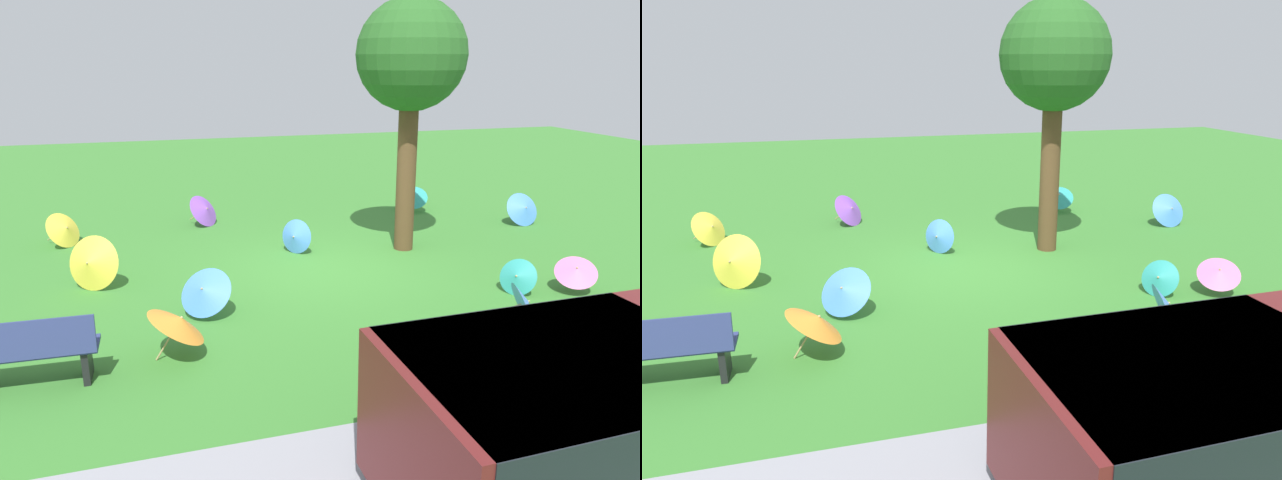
% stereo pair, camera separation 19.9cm
% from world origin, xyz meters
% --- Properties ---
extents(ground, '(40.00, 40.00, 0.00)m').
position_xyz_m(ground, '(0.00, 0.00, 0.00)').
color(ground, '#387A2D').
extents(van_dark, '(4.64, 2.21, 1.53)m').
position_xyz_m(van_dark, '(-0.73, 6.58, 0.91)').
color(van_dark, '#591919').
rests_on(van_dark, ground).
extents(park_bench, '(1.61, 0.53, 0.90)m').
position_xyz_m(park_bench, '(4.56, 3.07, 0.47)').
color(park_bench, navy).
rests_on(park_bench, ground).
extents(shade_tree, '(2.11, 2.11, 4.88)m').
position_xyz_m(shade_tree, '(-1.92, -0.71, 3.72)').
color(shade_tree, brown).
rests_on(shade_tree, ground).
extents(parasol_yellow_0, '(1.04, 0.97, 0.95)m').
position_xyz_m(parasol_yellow_0, '(4.06, -0.09, 0.47)').
color(parasol_yellow_0, tan).
rests_on(parasol_yellow_0, ground).
extents(parasol_pink_0, '(0.92, 0.91, 0.65)m').
position_xyz_m(parasol_pink_0, '(-3.65, 2.35, 0.40)').
color(parasol_pink_0, tan).
rests_on(parasol_pink_0, ground).
extents(parasol_blue_0, '(1.04, 1.01, 0.77)m').
position_xyz_m(parasol_blue_0, '(2.36, 1.58, 0.42)').
color(parasol_blue_0, tan).
rests_on(parasol_blue_0, ground).
extents(parasol_yellow_2, '(0.89, 0.93, 0.75)m').
position_xyz_m(parasol_yellow_2, '(4.74, -2.86, 0.37)').
color(parasol_yellow_2, tan).
rests_on(parasol_yellow_2, ground).
extents(parasol_blue_1, '(0.85, 0.81, 0.79)m').
position_xyz_m(parasol_blue_1, '(-5.38, -1.61, 0.39)').
color(parasol_blue_1, tan).
rests_on(parasol_blue_1, ground).
extents(parasol_blue_2, '(0.71, 0.69, 0.70)m').
position_xyz_m(parasol_blue_2, '(0.29, -1.04, 0.35)').
color(parasol_blue_2, tan).
rests_on(parasol_blue_2, ground).
extents(parasol_teal_0, '(0.94, 0.91, 0.71)m').
position_xyz_m(parasol_teal_0, '(-3.43, -3.48, 0.42)').
color(parasol_teal_0, tan).
rests_on(parasol_teal_0, ground).
extents(parasol_orange_2, '(0.79, 0.84, 0.78)m').
position_xyz_m(parasol_orange_2, '(2.80, 2.80, 0.50)').
color(parasol_orange_2, tan).
rests_on(parasol_orange_2, ground).
extents(parasol_purple_1, '(0.94, 0.96, 0.75)m').
position_xyz_m(parasol_purple_1, '(1.78, -3.70, 0.37)').
color(parasol_purple_1, tan).
rests_on(parasol_purple_1, ground).
extents(parasol_teal_1, '(0.65, 0.72, 0.60)m').
position_xyz_m(parasol_teal_1, '(-2.70, 2.11, 0.30)').
color(parasol_teal_1, tan).
rests_on(parasol_teal_1, ground).
extents(parasol_blue_3, '(0.63, 0.75, 0.67)m').
position_xyz_m(parasol_blue_3, '(-2.09, 3.17, 0.33)').
color(parasol_blue_3, tan).
rests_on(parasol_blue_3, ground).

